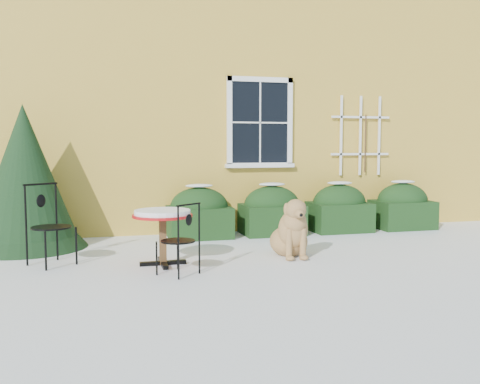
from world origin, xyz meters
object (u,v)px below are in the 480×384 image
object	(u,v)px
patio_chair_far	(49,224)
dog	(292,233)
bistro_table	(163,219)
patio_chair_near	(180,239)
evergreen_shrub	(25,191)

from	to	relation	value
patio_chair_far	dog	xyz separation A→B (m)	(3.24, -0.37, -0.19)
dog	bistro_table	bearing A→B (deg)	-175.61
patio_chair_near	bistro_table	bearing A→B (deg)	-114.55
evergreen_shrub	patio_chair_near	xyz separation A→B (m)	(2.01, -2.30, -0.44)
bistro_table	patio_chair_far	size ratio (longest dim) A/B	0.73
bistro_table	dog	xyz separation A→B (m)	(1.81, 0.04, -0.26)
bistro_table	patio_chair_near	world-z (taller)	patio_chair_near
bistro_table	patio_chair_near	size ratio (longest dim) A/B	0.89
patio_chair_near	dog	bearing A→B (deg)	163.14
dog	evergreen_shrub	bearing A→B (deg)	158.81
evergreen_shrub	patio_chair_far	distance (m)	1.40
evergreen_shrub	patio_chair_near	bearing A→B (deg)	-48.86
patio_chair_near	patio_chair_far	xyz separation A→B (m)	(-1.57, 1.00, 0.10)
bistro_table	patio_chair_far	distance (m)	1.49
evergreen_shrub	patio_chair_far	bearing A→B (deg)	-71.45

